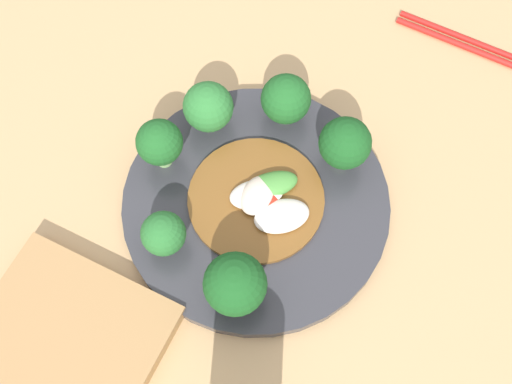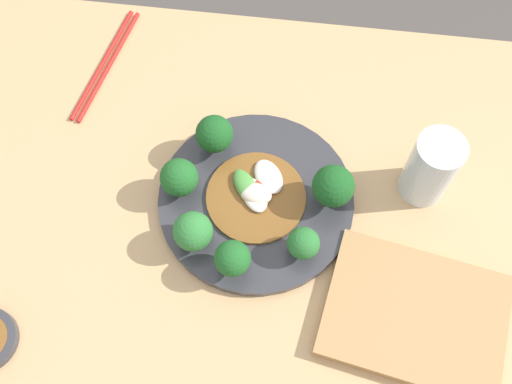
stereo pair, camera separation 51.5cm
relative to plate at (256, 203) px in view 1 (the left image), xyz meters
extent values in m
plane|color=#4C4742|center=(-0.03, -0.03, -0.73)|extent=(8.00, 8.00, 0.00)
cube|color=tan|center=(-0.03, -0.03, -0.37)|extent=(0.95, 0.74, 0.73)
cylinder|color=#333338|center=(0.00, 0.00, 0.00)|extent=(0.28, 0.28, 0.02)
cylinder|color=#70A356|center=(-0.08, -0.07, 0.01)|extent=(0.02, 0.02, 0.01)
sphere|color=#2D7533|center=(-0.08, -0.07, 0.04)|extent=(0.05, 0.05, 0.05)
cylinder|color=#7AAD5B|center=(-0.11, 0.00, 0.01)|extent=(0.02, 0.02, 0.01)
sphere|color=#1E5B23|center=(-0.11, 0.00, 0.04)|extent=(0.05, 0.05, 0.05)
cylinder|color=#70A356|center=(0.07, -0.07, 0.01)|extent=(0.02, 0.02, 0.01)
sphere|color=#286B2D|center=(0.07, -0.07, 0.04)|extent=(0.04, 0.04, 0.04)
cylinder|color=#70A356|center=(-0.07, 0.08, 0.02)|extent=(0.02, 0.02, 0.02)
sphere|color=#19511E|center=(-0.07, 0.08, 0.05)|extent=(0.06, 0.06, 0.06)
cylinder|color=#89B76B|center=(-0.02, -0.11, 0.02)|extent=(0.02, 0.02, 0.02)
sphere|color=#1E5B23|center=(-0.02, -0.11, 0.05)|extent=(0.05, 0.05, 0.05)
cylinder|color=#70A356|center=(0.11, 0.01, 0.02)|extent=(0.02, 0.02, 0.02)
sphere|color=#19511E|center=(0.11, 0.01, 0.05)|extent=(0.06, 0.06, 0.06)
cylinder|color=brown|center=(0.00, 0.00, 0.01)|extent=(0.14, 0.14, 0.01)
ellipsoid|color=beige|center=(0.00, 0.00, 0.02)|extent=(0.05, 0.04, 0.02)
ellipsoid|color=silver|center=(0.01, 0.03, 0.02)|extent=(0.06, 0.07, 0.01)
ellipsoid|color=red|center=(0.00, 0.01, 0.02)|extent=(0.05, 0.04, 0.01)
ellipsoid|color=silver|center=(0.00, 0.00, 0.02)|extent=(0.06, 0.07, 0.01)
ellipsoid|color=#4C933D|center=(-0.02, 0.01, 0.02)|extent=(0.06, 0.07, 0.02)
cylinder|color=red|center=(-0.27, 0.21, 0.00)|extent=(0.05, 0.22, 0.01)
cylinder|color=red|center=(-0.28, 0.21, 0.00)|extent=(0.05, 0.22, 0.01)
cube|color=#AD7F4C|center=(0.23, -0.14, 0.00)|extent=(0.26, 0.22, 0.02)
camera|label=1|loc=(0.25, 0.07, 0.58)|focal=42.00mm
camera|label=2|loc=(0.04, -0.35, 0.79)|focal=42.00mm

